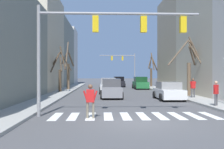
{
  "coord_description": "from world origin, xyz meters",
  "views": [
    {
      "loc": [
        -1.7,
        -11.68,
        2.19
      ],
      "look_at": [
        0.06,
        31.8,
        2.11
      ],
      "focal_mm": 42.0,
      "sensor_mm": 36.0,
      "label": 1
    }
  ],
  "objects_px": {
    "street_tree_left_near": "(68,71)",
    "traffic_signal_far": "(124,62)",
    "car_parked_left_far": "(168,91)",
    "pedestrian_near_right_corner": "(193,86)",
    "car_parked_right_mid": "(140,83)",
    "street_tree_right_mid": "(60,71)",
    "pedestrian_crossing_street": "(90,98)",
    "traffic_signal_near": "(102,33)",
    "street_tree_left_far": "(190,68)",
    "pedestrian_on_left_sidewalk": "(216,91)",
    "car_parked_right_far": "(119,82)",
    "car_parked_left_near": "(108,86)",
    "car_driving_away_lane": "(111,89)",
    "street_tree_left_mid": "(152,71)"
  },
  "relations": [
    {
      "from": "street_tree_left_near",
      "to": "traffic_signal_far",
      "type": "bearing_deg",
      "value": 60.85
    },
    {
      "from": "car_parked_left_far",
      "to": "pedestrian_near_right_corner",
      "type": "relative_size",
      "value": 2.56
    },
    {
      "from": "car_parked_right_mid",
      "to": "street_tree_right_mid",
      "type": "height_order",
      "value": "street_tree_right_mid"
    },
    {
      "from": "car_parked_right_mid",
      "to": "pedestrian_crossing_street",
      "type": "relative_size",
      "value": 2.87
    },
    {
      "from": "traffic_signal_near",
      "to": "street_tree_left_far",
      "type": "height_order",
      "value": "street_tree_left_far"
    },
    {
      "from": "pedestrian_near_right_corner",
      "to": "pedestrian_crossing_street",
      "type": "bearing_deg",
      "value": -156.86
    },
    {
      "from": "pedestrian_crossing_street",
      "to": "street_tree_left_near",
      "type": "distance_m",
      "value": 23.05
    },
    {
      "from": "car_parked_right_mid",
      "to": "pedestrian_on_left_sidewalk",
      "type": "relative_size",
      "value": 3.02
    },
    {
      "from": "car_parked_right_mid",
      "to": "street_tree_left_near",
      "type": "bearing_deg",
      "value": 104.62
    },
    {
      "from": "car_parked_right_mid",
      "to": "pedestrian_on_left_sidewalk",
      "type": "height_order",
      "value": "car_parked_right_mid"
    },
    {
      "from": "car_parked_right_far",
      "to": "street_tree_left_near",
      "type": "xyz_separation_m",
      "value": [
        -7.46,
        -9.19,
        1.85
      ]
    },
    {
      "from": "traffic_signal_near",
      "to": "car_parked_left_near",
      "type": "height_order",
      "value": "traffic_signal_near"
    },
    {
      "from": "car_parked_left_near",
      "to": "street_tree_right_mid",
      "type": "relative_size",
      "value": 0.78
    },
    {
      "from": "car_driving_away_lane",
      "to": "street_tree_right_mid",
      "type": "height_order",
      "value": "street_tree_right_mid"
    },
    {
      "from": "pedestrian_crossing_street",
      "to": "street_tree_right_mid",
      "type": "distance_m",
      "value": 18.24
    },
    {
      "from": "car_parked_right_mid",
      "to": "street_tree_left_near",
      "type": "distance_m",
      "value": 10.7
    },
    {
      "from": "car_driving_away_lane",
      "to": "pedestrian_crossing_street",
      "type": "distance_m",
      "value": 11.11
    },
    {
      "from": "traffic_signal_far",
      "to": "traffic_signal_near",
      "type": "bearing_deg",
      "value": -96.78
    },
    {
      "from": "car_parked_right_far",
      "to": "pedestrian_on_left_sidewalk",
      "type": "height_order",
      "value": "car_parked_right_far"
    },
    {
      "from": "car_parked_right_mid",
      "to": "car_driving_away_lane",
      "type": "bearing_deg",
      "value": 161.35
    },
    {
      "from": "street_tree_left_far",
      "to": "street_tree_left_near",
      "type": "bearing_deg",
      "value": 138.83
    },
    {
      "from": "car_parked_right_far",
      "to": "pedestrian_on_left_sidewalk",
      "type": "distance_m",
      "value": 28.56
    },
    {
      "from": "car_parked_right_mid",
      "to": "street_tree_left_near",
      "type": "height_order",
      "value": "street_tree_left_near"
    },
    {
      "from": "car_parked_right_mid",
      "to": "car_parked_left_far",
      "type": "bearing_deg",
      "value": 179.96
    },
    {
      "from": "street_tree_left_far",
      "to": "car_parked_left_far",
      "type": "bearing_deg",
      "value": -138.73
    },
    {
      "from": "street_tree_left_mid",
      "to": "street_tree_left_near",
      "type": "bearing_deg",
      "value": -150.26
    },
    {
      "from": "traffic_signal_near",
      "to": "car_parked_right_mid",
      "type": "bearing_deg",
      "value": 77.0
    },
    {
      "from": "street_tree_left_far",
      "to": "street_tree_right_mid",
      "type": "xyz_separation_m",
      "value": [
        -13.22,
        6.23,
        -0.25
      ]
    },
    {
      "from": "car_driving_away_lane",
      "to": "pedestrian_near_right_corner",
      "type": "xyz_separation_m",
      "value": [
        7.08,
        -1.49,
        0.33
      ]
    },
    {
      "from": "car_parked_left_near",
      "to": "street_tree_left_near",
      "type": "distance_m",
      "value": 8.37
    },
    {
      "from": "traffic_signal_far",
      "to": "pedestrian_near_right_corner",
      "type": "bearing_deg",
      "value": -83.41
    },
    {
      "from": "car_parked_left_far",
      "to": "car_parked_right_far",
      "type": "bearing_deg",
      "value": 6.84
    },
    {
      "from": "traffic_signal_near",
      "to": "pedestrian_crossing_street",
      "type": "distance_m",
      "value": 3.45
    },
    {
      "from": "pedestrian_crossing_street",
      "to": "street_tree_right_mid",
      "type": "xyz_separation_m",
      "value": [
        -4.32,
        17.66,
        1.53
      ]
    },
    {
      "from": "car_parked_left_far",
      "to": "traffic_signal_far",
      "type": "bearing_deg",
      "value": 2.17
    },
    {
      "from": "traffic_signal_far",
      "to": "car_parked_left_far",
      "type": "height_order",
      "value": "traffic_signal_far"
    },
    {
      "from": "car_parked_right_far",
      "to": "street_tree_left_far",
      "type": "relative_size",
      "value": 0.84
    },
    {
      "from": "car_parked_left_far",
      "to": "pedestrian_crossing_street",
      "type": "bearing_deg",
      "value": 145.52
    },
    {
      "from": "traffic_signal_near",
      "to": "car_parked_right_far",
      "type": "relative_size",
      "value": 1.79
    },
    {
      "from": "street_tree_left_mid",
      "to": "traffic_signal_near",
      "type": "bearing_deg",
      "value": -105.81
    },
    {
      "from": "traffic_signal_far",
      "to": "street_tree_left_near",
      "type": "relative_size",
      "value": 1.11
    },
    {
      "from": "car_parked_left_near",
      "to": "pedestrian_on_left_sidewalk",
      "type": "xyz_separation_m",
      "value": [
        6.63,
        -12.77,
        0.28
      ]
    },
    {
      "from": "car_parked_right_far",
      "to": "street_tree_left_near",
      "type": "height_order",
      "value": "street_tree_left_near"
    },
    {
      "from": "car_parked_left_far",
      "to": "pedestrian_crossing_street",
      "type": "xyz_separation_m",
      "value": [
        -6.26,
        -9.11,
        0.28
      ]
    },
    {
      "from": "car_driving_away_lane",
      "to": "car_parked_right_far",
      "type": "distance_m",
      "value": 20.93
    },
    {
      "from": "pedestrian_on_left_sidewalk",
      "to": "street_tree_right_mid",
      "type": "height_order",
      "value": "street_tree_right_mid"
    },
    {
      "from": "car_parked_left_near",
      "to": "street_tree_right_mid",
      "type": "xyz_separation_m",
      "value": [
        -5.61,
        1.27,
        1.71
      ]
    },
    {
      "from": "pedestrian_crossing_street",
      "to": "street_tree_left_far",
      "type": "distance_m",
      "value": 14.6
    },
    {
      "from": "car_parked_right_far",
      "to": "pedestrian_crossing_street",
      "type": "bearing_deg",
      "value": 173.67
    },
    {
      "from": "traffic_signal_far",
      "to": "pedestrian_on_left_sidewalk",
      "type": "xyz_separation_m",
      "value": [
        2.8,
        -35.28,
        -3.48
      ]
    }
  ]
}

